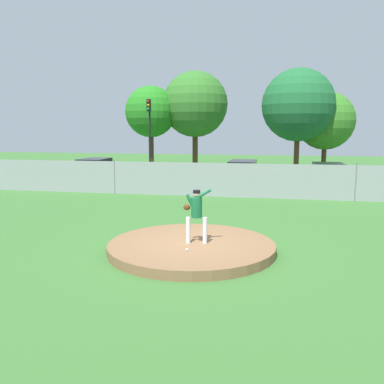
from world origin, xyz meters
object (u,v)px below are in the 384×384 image
object	(u,v)px
pitcher_youth	(196,211)
baseball	(187,250)
traffic_cone_orange	(370,184)
parked_car_white	(328,177)
parked_car_navy	(95,171)
parked_car_charcoal	(242,174)
traffic_light_near	(149,125)

from	to	relation	value
pitcher_youth	baseball	size ratio (longest dim) A/B	21.98
pitcher_youth	traffic_cone_orange	world-z (taller)	pitcher_youth
baseball	traffic_cone_orange	bearing A→B (deg)	62.88
baseball	parked_car_white	xyz separation A→B (m)	(5.53, 14.88, 0.44)
parked_car_navy	baseball	bearing A→B (deg)	-57.72
pitcher_youth	parked_car_white	size ratio (longest dim) A/B	0.35
parked_car_navy	parked_car_charcoal	world-z (taller)	parked_car_navy
traffic_light_near	parked_car_white	bearing A→B (deg)	-20.32
parked_car_navy	traffic_light_near	distance (m)	6.03
traffic_cone_orange	parked_car_navy	bearing A→B (deg)	-177.19
baseball	parked_car_charcoal	world-z (taller)	parked_car_charcoal
parked_car_white	traffic_cone_orange	world-z (taller)	parked_car_white
pitcher_youth	parked_car_navy	world-z (taller)	pitcher_youth
traffic_cone_orange	traffic_light_near	distance (m)	15.95
pitcher_youth	traffic_light_near	distance (m)	20.17
parked_car_white	baseball	bearing A→B (deg)	-110.40
parked_car_white	traffic_cone_orange	xyz separation A→B (m)	(2.58, 0.96, -0.49)
baseball	parked_car_charcoal	bearing A→B (deg)	88.59
pitcher_youth	baseball	distance (m)	1.24
parked_car_white	traffic_light_near	world-z (taller)	traffic_light_near
baseball	parked_car_white	world-z (taller)	parked_car_white
parked_car_charcoal	parked_car_white	bearing A→B (deg)	-4.10
parked_car_white	traffic_light_near	distance (m)	13.71
pitcher_youth	traffic_cone_orange	xyz separation A→B (m)	(8.01, 15.03, -0.98)
baseball	parked_car_charcoal	xyz separation A→B (m)	(0.38, 15.25, 0.47)
baseball	pitcher_youth	bearing A→B (deg)	82.64
parked_car_navy	traffic_light_near	size ratio (longest dim) A/B	0.72
pitcher_youth	baseball	world-z (taller)	pitcher_youth
parked_car_charcoal	traffic_light_near	world-z (taller)	traffic_light_near
traffic_cone_orange	parked_car_white	bearing A→B (deg)	-159.53
parked_car_white	parked_car_navy	distance (m)	15.00
parked_car_charcoal	traffic_cone_orange	world-z (taller)	parked_car_charcoal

